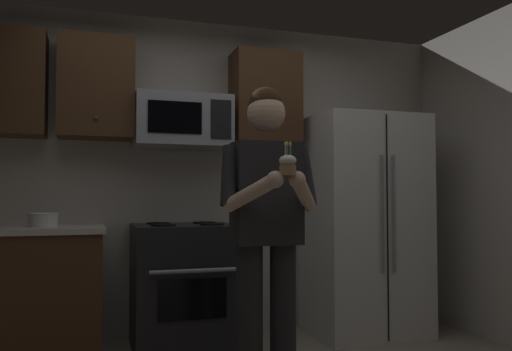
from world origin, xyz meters
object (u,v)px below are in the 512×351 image
Objects in this scene: refrigerator at (364,224)px; person at (267,220)px; microwave at (183,122)px; bowl_large_white at (43,219)px; oven_range at (184,286)px; cupcake at (288,165)px.

refrigerator reaches higher than person.
microwave is 0.42× the size of person.
refrigerator is at bearing -1.57° from bowl_large_white.
refrigerator is 2.50m from bowl_large_white.
person is at bearing -138.46° from refrigerator.
microwave is at bearing 89.98° from oven_range.
bowl_large_white is (-2.50, 0.07, 0.07)m from refrigerator.
bowl_large_white is at bearing 137.74° from person.
microwave is at bearing 99.85° from cupcake.
cupcake is at bearing -49.41° from bowl_large_white.
refrigerator is (1.50, -0.04, 0.44)m from oven_range.
person is at bearing -76.36° from oven_range.
bowl_large_white is at bearing -174.85° from microwave.
microwave is 1.47m from person.
bowl_large_white is (-1.00, 0.03, 0.51)m from oven_range.
microwave is at bearing 5.15° from bowl_large_white.
oven_range is at bearing 103.64° from person.
cupcake is at bearing -90.00° from person.
person is (-1.23, -1.09, 0.10)m from refrigerator.
refrigerator is 10.35× the size of cupcake.
refrigerator is 1.02× the size of person.
oven_range is 1.26× the size of microwave.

